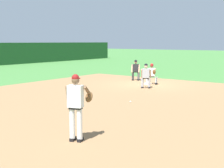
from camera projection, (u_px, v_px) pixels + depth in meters
name	position (u px, v px, depth m)	size (l,w,h in m)	color
ground_plane	(148.00, 84.00, 20.00)	(160.00, 160.00, 0.00)	#47843D
infield_dirt_patch	(126.00, 101.00, 14.28)	(18.00, 18.00, 0.01)	#9E754C
first_base_bag	(148.00, 84.00, 19.99)	(0.38, 0.38, 0.09)	white
baseball	(130.00, 102.00, 14.05)	(0.07, 0.07, 0.07)	white
pitcher	(77.00, 103.00, 8.46)	(0.81, 0.60, 1.86)	black
first_baseman	(152.00, 73.00, 19.95)	(0.85, 0.95, 1.34)	black
baserunner	(146.00, 75.00, 18.25)	(0.60, 0.67, 1.46)	black
umpire	(136.00, 69.00, 21.94)	(0.60, 0.67, 1.46)	black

